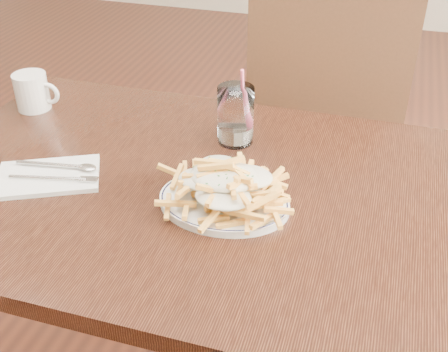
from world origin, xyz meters
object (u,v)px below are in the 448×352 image
(loaded_fries, at_px, (224,181))
(coffee_mug, at_px, (33,92))
(table, at_px, (194,212))
(chair_far, at_px, (324,109))
(fries_plate, at_px, (224,202))
(water_glass, at_px, (236,118))

(loaded_fries, distance_m, coffee_mug, 0.65)
(table, height_order, chair_far, chair_far)
(table, bearing_deg, fries_plate, -34.22)
(table, xyz_separation_m, water_glass, (0.04, 0.20, 0.14))
(table, xyz_separation_m, coffee_mug, (-0.51, 0.21, 0.13))
(chair_far, height_order, loaded_fries, chair_far)
(table, distance_m, water_glass, 0.24)
(fries_plate, relative_size, water_glass, 1.65)
(loaded_fries, distance_m, water_glass, 0.26)
(chair_far, xyz_separation_m, water_glass, (-0.14, -0.57, 0.23))
(fries_plate, distance_m, water_glass, 0.26)
(table, relative_size, loaded_fries, 4.26)
(loaded_fries, bearing_deg, fries_plate, -90.00)
(fries_plate, relative_size, coffee_mug, 2.53)
(water_glass, bearing_deg, fries_plate, -78.86)
(chair_far, distance_m, fries_plate, 0.85)
(table, bearing_deg, chair_far, 76.87)
(coffee_mug, bearing_deg, chair_far, 38.91)
(coffee_mug, bearing_deg, fries_plate, -24.04)
(fries_plate, height_order, coffee_mug, coffee_mug)
(fries_plate, height_order, loaded_fries, loaded_fries)
(loaded_fries, bearing_deg, coffee_mug, 155.96)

